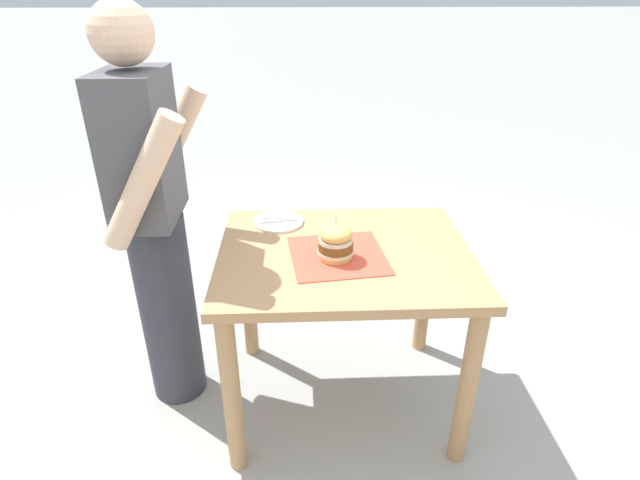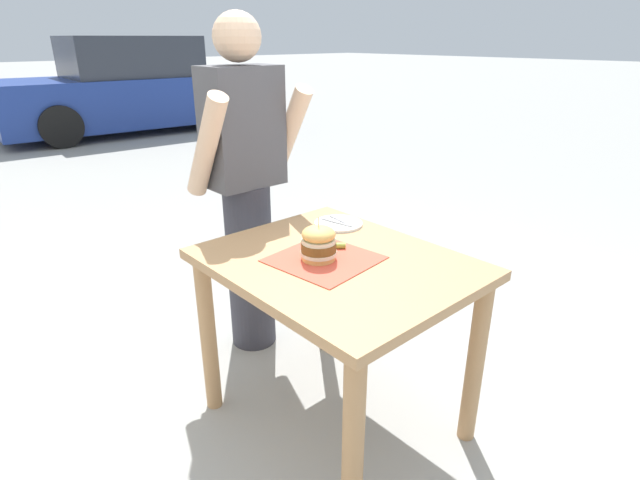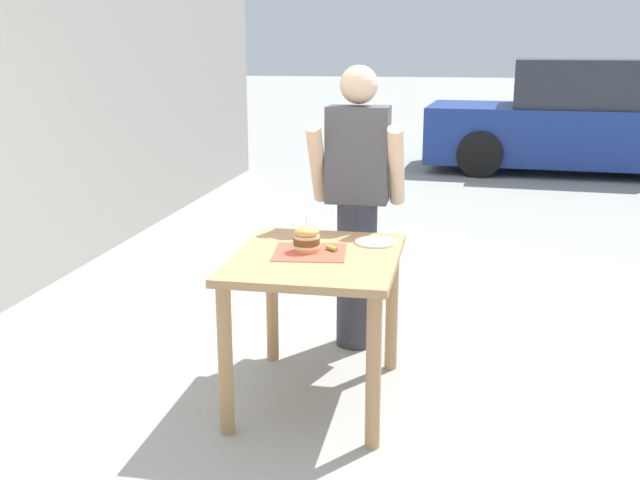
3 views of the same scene
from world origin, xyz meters
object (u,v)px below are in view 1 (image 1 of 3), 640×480
patio_table (344,281)px  side_plate_with_forks (279,222)px  pickle_spear (326,240)px  diner_across_table (154,220)px  sandwich (336,242)px

patio_table → side_plate_with_forks: 0.41m
pickle_spear → diner_across_table: bearing=87.0°
pickle_spear → diner_across_table: diner_across_table is taller
sandwich → side_plate_with_forks: (0.33, 0.23, -0.06)m
sandwich → pickle_spear: 0.14m
sandwich → diner_across_table: 0.74m
patio_table → pickle_spear: (0.06, 0.07, 0.16)m
patio_table → pickle_spear: bearing=49.0°
side_plate_with_forks → diner_across_table: 0.52m
side_plate_with_forks → diner_across_table: size_ratio=0.13×
patio_table → side_plate_with_forks: size_ratio=4.57×
pickle_spear → diner_across_table: size_ratio=0.04×
sandwich → pickle_spear: (0.12, 0.03, -0.06)m
patio_table → diner_across_table: bearing=82.5°
side_plate_with_forks → pickle_spear: bearing=-135.6°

